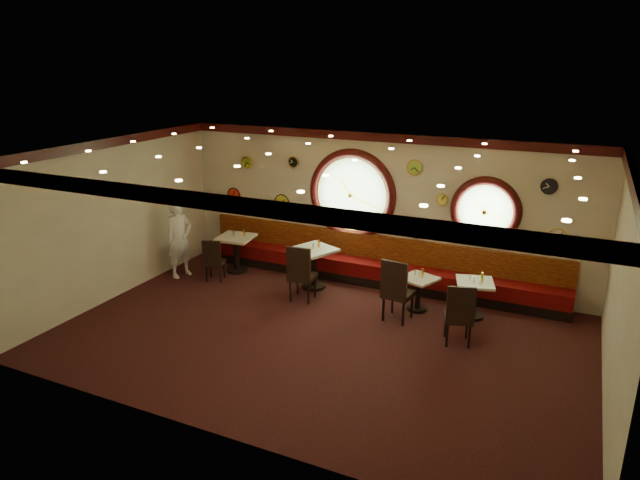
{
  "coord_description": "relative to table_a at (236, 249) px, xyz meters",
  "views": [
    {
      "loc": [
        3.81,
        -8.11,
        4.69
      ],
      "look_at": [
        -0.34,
        0.8,
        1.5
      ],
      "focal_mm": 32.0,
      "sensor_mm": 36.0,
      "label": 1
    }
  ],
  "objects": [
    {
      "name": "table_b",
      "position": [
        2.0,
        -0.12,
        0.03
      ],
      "size": [
        1.04,
        1.04,
        0.87
      ],
      "color": "black",
      "rests_on": "floor"
    },
    {
      "name": "wall_left",
      "position": [
        -1.46,
        -2.11,
        1.08
      ],
      "size": [
        0.02,
        6.0,
        3.2
      ],
      "primitive_type": "cube",
      "color": "beige",
      "rests_on": "floor"
    },
    {
      "name": "condiment_c_pepper",
      "position": [
        4.3,
        -0.27,
        0.19
      ],
      "size": [
        0.03,
        0.03,
        0.1
      ],
      "primitive_type": "cylinder",
      "color": "silver",
      "rests_on": "table_c"
    },
    {
      "name": "condiment_a_bottle",
      "position": [
        0.16,
        0.11,
        0.38
      ],
      "size": [
        0.05,
        0.05,
        0.15
      ],
      "primitive_type": "cylinder",
      "color": "yellow",
      "rests_on": "table_a"
    },
    {
      "name": "wall_clock_5",
      "position": [
        0.74,
        0.85,
        0.98
      ],
      "size": [
        0.36,
        0.03,
        0.36
      ],
      "primitive_type": "cylinder",
      "rotation": [
        1.57,
        0.0,
        0.0
      ],
      "color": "yellow",
      "rests_on": "wall_back"
    },
    {
      "name": "condiment_b_salt",
      "position": [
        1.96,
        -0.06,
        0.39
      ],
      "size": [
        0.03,
        0.03,
        0.09
      ],
      "primitive_type": "cylinder",
      "color": "silver",
      "rests_on": "table_b"
    },
    {
      "name": "condiment_b_bottle",
      "position": [
        2.06,
        -0.0,
        0.43
      ],
      "size": [
        0.05,
        0.05,
        0.17
      ],
      "primitive_type": "cylinder",
      "color": "orange",
      "rests_on": "table_b"
    },
    {
      "name": "banquette_back",
      "position": [
        3.04,
        0.83,
        0.23
      ],
      "size": [
        8.0,
        0.1,
        0.55
      ],
      "primitive_type": "cube",
      "color": "#5D0907",
      "rests_on": "wall_back"
    },
    {
      "name": "condiment_a_pepper",
      "position": [
        -0.03,
        -0.01,
        0.36
      ],
      "size": [
        0.04,
        0.04,
        0.11
      ],
      "primitive_type": "cylinder",
      "color": "silver",
      "rests_on": "table_a"
    },
    {
      "name": "banquette_base",
      "position": [
        3.04,
        0.61,
        -0.42
      ],
      "size": [
        8.0,
        0.55,
        0.2
      ],
      "primitive_type": "cube",
      "color": "black",
      "rests_on": "floor"
    },
    {
      "name": "wall_back",
      "position": [
        3.04,
        0.89,
        1.08
      ],
      "size": [
        9.0,
        0.02,
        3.2
      ],
      "primitive_type": "cube",
      "color": "beige",
      "rests_on": "floor"
    },
    {
      "name": "table_a",
      "position": [
        0.0,
        0.0,
        0.0
      ],
      "size": [
        0.84,
        0.84,
        0.83
      ],
      "color": "black",
      "rests_on": "floor"
    },
    {
      "name": "table_d",
      "position": [
        5.33,
        -0.17,
        -0.07
      ],
      "size": [
        0.81,
        0.81,
        0.73
      ],
      "color": "black",
      "rests_on": "floor"
    },
    {
      "name": "chair_d",
      "position": [
        5.3,
        -1.39,
        0.11
      ],
      "size": [
        0.58,
        0.58,
        0.69
      ],
      "rotation": [
        0.0,
        0.0,
        0.3
      ],
      "color": "black",
      "rests_on": "floor"
    },
    {
      "name": "wall_clock_9",
      "position": [
        1.14,
        0.85,
        0.68
      ],
      "size": [
        0.2,
        0.03,
        0.2
      ],
      "primitive_type": "cylinder",
      "rotation": [
        1.57,
        0.0,
        0.0
      ],
      "color": "white",
      "rests_on": "wall_back"
    },
    {
      "name": "porthole_right_frame",
      "position": [
        5.24,
        0.87,
        1.28
      ],
      "size": [
        1.38,
        0.18,
        1.38
      ],
      "primitive_type": "torus",
      "rotation": [
        1.57,
        0.0,
        0.0
      ],
      "color": "#380A0A",
      "rests_on": "wall_back"
    },
    {
      "name": "condiment_c_bottle",
      "position": [
        4.35,
        -0.25,
        0.23
      ],
      "size": [
        0.06,
        0.06,
        0.18
      ],
      "primitive_type": "cylinder",
      "color": "gold",
      "rests_on": "table_c"
    },
    {
      "name": "wall_clock_8",
      "position": [
        1.04,
        0.85,
        1.93
      ],
      "size": [
        0.24,
        0.03,
        0.24
      ],
      "primitive_type": "cylinder",
      "rotation": [
        1.57,
        0.0,
        0.0
      ],
      "color": "black",
      "rests_on": "wall_back"
    },
    {
      "name": "condiment_d_salt",
      "position": [
        5.22,
        -0.12,
        0.24
      ],
      "size": [
        0.03,
        0.03,
        0.09
      ],
      "primitive_type": "cylinder",
      "color": "silver",
      "rests_on": "table_d"
    },
    {
      "name": "wall_clock_7",
      "position": [
        6.59,
        0.85,
        0.93
      ],
      "size": [
        0.34,
        0.03,
        0.34
      ],
      "primitive_type": "cylinder",
      "rotation": [
        1.57,
        0.0,
        0.0
      ],
      "color": "white",
      "rests_on": "wall_back"
    },
    {
      "name": "molding_front",
      "position": [
        3.04,
        -5.06,
        2.59
      ],
      "size": [
        9.0,
        0.1,
        0.18
      ],
      "primitive_type": "cube",
      "color": "#380A0A",
      "rests_on": "wall_back"
    },
    {
      "name": "condiment_b_pepper",
      "position": [
        2.0,
        -0.15,
        0.4
      ],
      "size": [
        0.04,
        0.04,
        0.1
      ],
      "primitive_type": "cylinder",
      "color": "silver",
      "rests_on": "table_b"
    },
    {
      "name": "wall_front",
      "position": [
        3.04,
        -5.11,
        1.08
      ],
      "size": [
        9.0,
        0.02,
        3.2
      ],
      "primitive_type": "cube",
      "color": "beige",
      "rests_on": "floor"
    },
    {
      "name": "ceiling",
      "position": [
        3.04,
        -2.11,
        2.68
      ],
      "size": [
        9.0,
        6.0,
        0.02
      ],
      "primitive_type": "cube",
      "color": "gold",
      "rests_on": "wall_back"
    },
    {
      "name": "wall_clock_2",
      "position": [
        -0.16,
        0.85,
        1.83
      ],
      "size": [
        0.26,
        0.03,
        0.26
      ],
      "primitive_type": "cylinder",
      "rotation": [
        1.57,
        0.0,
        0.0
      ],
      "color": "#92BE26",
      "rests_on": "wall_back"
    },
    {
      "name": "wall_clock_6",
      "position": [
        -0.56,
        0.85,
        1.03
      ],
      "size": [
        0.32,
        0.03,
        0.32
      ],
      "primitive_type": "cylinder",
      "rotation": [
        1.57,
        0.0,
        0.0
      ],
      "color": "red",
      "rests_on": "wall_back"
    },
    {
      "name": "porthole_right_glass",
      "position": [
        5.24,
        0.89,
        1.28
      ],
      "size": [
        1.1,
        0.02,
        1.1
      ],
      "primitive_type": "cylinder",
      "rotation": [
        1.57,
        0.0,
        0.0
      ],
      "color": "#84B86E",
      "rests_on": "wall_back"
    },
    {
      "name": "condiment_d_bottle",
      "position": [
        5.43,
        -0.09,
        0.28
      ],
      "size": [
        0.05,
        0.05,
        0.16
      ],
      "primitive_type": "cylinder",
      "color": "yellow",
      "rests_on": "table_d"
    },
    {
      "name": "porthole_left_ring",
      "position": [
        2.44,
        0.84,
        1.33
      ],
      "size": [
        1.61,
        0.03,
        1.61
      ],
      "primitive_type": "torus",
      "rotation": [
        1.57,
        0.0,
        0.0
      ],
      "color": "gold",
      "rests_on": "wall_back"
    },
    {
      "name": "condiment_a_salt",
      "position": [
        -0.11,
        0.03,
        0.35
      ],
      "size": [
        0.03,
        0.03,
        0.09
      ],
      "primitive_type": "cylinder",
      "color": "silver",
      "rests_on": "table_a"
    },
    {
      "name": "chair_c",
      "position": [
        4.06,
        -0.95,
        0.17
      ],
      "size": [
        0.56,
        0.56,
        0.75
      ],
      "rotation": [
        0.0,
        0.0,
        -0.12
      ],
      "color": "black",
      "rests_on": "floor"
    },
    {
      "name": "condiment_c_salt",
      "position": [
        4.2,
        -0.21,
        0.2
      ],
      "size": [
        0.04,
        0.04,
        0.11
      ],
      "primitive_type": "cylinder",
      "color": "silver",
      "rests_on": "table_c"
    },
    {
      "name": "wall_clock_0",
      "position": [
        4.39,
        0.85,
        1.43
      ],
      "size": [
        0.22,
        0.03,
        0.22
      ],
      "primitive_type": "cylinder",
      "rotation": [
        1.57,
        0.0,
        0.0
      ],
      "color": "#EEDE4F",
      "rests_on": "wall_back"
    },
    {
      "name": "molding_right",
      "position": [
        7.49,
        -2.11,
        2.59
      ],
      "size": [
        0.1,
        6.0,
        0.18
      ],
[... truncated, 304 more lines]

